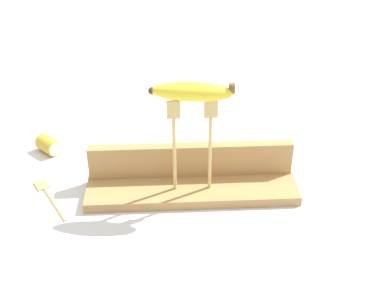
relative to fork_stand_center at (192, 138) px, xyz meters
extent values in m
plane|color=silver|center=(0.00, 0.01, -0.14)|extent=(3.00, 3.00, 0.00)
cube|color=#A87F4C|center=(0.00, 0.01, -0.13)|extent=(0.43, 0.11, 0.02)
cube|color=#A87F4C|center=(0.00, 0.05, -0.08)|extent=(0.42, 0.02, 0.07)
cylinder|color=tan|center=(-0.03, 0.00, -0.04)|extent=(0.01, 0.01, 0.16)
cube|color=tan|center=(-0.03, 0.00, 0.06)|extent=(0.03, 0.01, 0.04)
cylinder|color=tan|center=(0.03, 0.00, -0.04)|extent=(0.01, 0.01, 0.16)
cube|color=tan|center=(0.03, 0.00, 0.06)|extent=(0.03, 0.01, 0.04)
ellipsoid|color=yellow|center=(0.00, 0.00, 0.10)|extent=(0.16, 0.06, 0.04)
cylinder|color=brown|center=(0.07, -0.01, 0.11)|extent=(0.01, 0.01, 0.02)
sphere|color=#3F2D19|center=(-0.07, 0.01, 0.10)|extent=(0.01, 0.01, 0.01)
cylinder|color=tan|center=(-0.28, -0.02, -0.14)|extent=(0.07, 0.11, 0.01)
cube|color=tan|center=(-0.32, 0.05, -0.14)|extent=(0.04, 0.04, 0.01)
cylinder|color=gold|center=(-0.32, 0.19, -0.12)|extent=(0.06, 0.06, 0.04)
cylinder|color=beige|center=(-0.31, 0.17, -0.12)|extent=(0.03, 0.03, 0.03)
camera|label=1|loc=(-0.05, -0.84, 0.50)|focal=47.73mm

